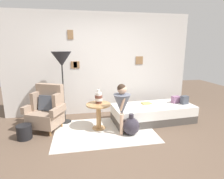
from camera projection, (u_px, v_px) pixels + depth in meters
The scene contains 14 objects.
ground_plane at pixel (114, 149), 3.22m from camera, with size 12.00×12.00×0.00m, color brown.
gallery_wall at pixel (99, 64), 4.80m from camera, with size 4.80×0.12×2.60m.
rug at pixel (104, 131), 3.91m from camera, with size 2.07×1.42×0.01m, color silver.
armchair at pixel (47, 110), 3.93m from camera, with size 0.89×0.81×0.97m.
daybed at pixel (153, 113), 4.40m from camera, with size 1.95×0.92×0.40m.
pillow_head at pixel (184, 100), 4.43m from camera, with size 0.17×0.12×0.20m, color #474C56.
pillow_mid at pixel (176, 99), 4.53m from camera, with size 0.19×0.12×0.16m, color gray.
side_table at pixel (99, 111), 3.94m from camera, with size 0.52×0.52×0.57m.
vase_striped at pixel (99, 98), 3.92m from camera, with size 0.16×0.16×0.30m.
floor_lamp at pixel (62, 61), 4.05m from camera, with size 0.44×0.44×1.65m.
person_child at pixel (122, 103), 3.63m from camera, with size 0.34×0.34×1.05m.
book_on_daybed at pixel (146, 103), 4.45m from camera, with size 0.22×0.16×0.03m, color tan.
demijohn_near at pixel (131, 126), 3.73m from camera, with size 0.35×0.35×0.44m.
magazine_basket at pixel (24, 132), 3.56m from camera, with size 0.28×0.28×0.28m, color black.
Camera 1 is at (-0.56, -2.85, 1.75)m, focal length 29.47 mm.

